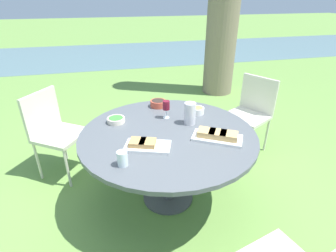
{
  "coord_description": "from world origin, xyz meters",
  "views": [
    {
      "loc": [
        -0.45,
        -1.87,
        1.76
      ],
      "look_at": [
        0.0,
        0.0,
        0.77
      ],
      "focal_mm": 28.0,
      "sensor_mm": 36.0,
      "label": 1
    }
  ],
  "objects": [
    {
      "name": "dining_table",
      "position": [
        0.0,
        0.0,
        0.63
      ],
      "size": [
        1.47,
        1.47,
        0.71
      ],
      "color": "#4C4C51",
      "rests_on": "ground_plane"
    },
    {
      "name": "wine_glass",
      "position": [
        0.05,
        0.28,
        0.82
      ],
      "size": [
        0.06,
        0.06,
        0.17
      ],
      "color": "silver",
      "rests_on": "dining_table"
    },
    {
      "name": "bowl_fries",
      "position": [
        0.36,
        0.31,
        0.74
      ],
      "size": [
        0.13,
        0.13,
        0.06
      ],
      "color": "white",
      "rests_on": "dining_table"
    },
    {
      "name": "bowl_salad",
      "position": [
        -0.41,
        0.29,
        0.73
      ],
      "size": [
        0.16,
        0.16,
        0.05
      ],
      "color": "beige",
      "rests_on": "dining_table"
    },
    {
      "name": "platter_charcuterie",
      "position": [
        -0.22,
        -0.19,
        0.73
      ],
      "size": [
        0.38,
        0.28,
        0.06
      ],
      "color": "white",
      "rests_on": "dining_table"
    },
    {
      "name": "chair_near_left",
      "position": [
        -1.03,
        0.69,
        0.52
      ],
      "size": [
        0.59,
        0.6,
        0.89
      ],
      "color": "beige",
      "rests_on": "ground_plane"
    },
    {
      "name": "bowl_olives",
      "position": [
        0.03,
        0.56,
        0.74
      ],
      "size": [
        0.16,
        0.16,
        0.07
      ],
      "color": "#B74733",
      "rests_on": "dining_table"
    },
    {
      "name": "ground_plane",
      "position": [
        0.0,
        0.0,
        0.0
      ],
      "size": [
        40.0,
        40.0,
        0.0
      ],
      "primitive_type": "plane",
      "color": "#668E42"
    },
    {
      "name": "cup_water_near",
      "position": [
        -0.41,
        -0.38,
        0.76
      ],
      "size": [
        0.07,
        0.07,
        0.11
      ],
      "color": "silver",
      "rests_on": "dining_table"
    },
    {
      "name": "river_strip",
      "position": [
        0.0,
        6.59,
        0.0
      ],
      "size": [
        40.0,
        3.7,
        0.01
      ],
      "color": "slate",
      "rests_on": "ground_plane"
    },
    {
      "name": "platter_bread_main",
      "position": [
        0.36,
        -0.2,
        0.74
      ],
      "size": [
        0.43,
        0.36,
        0.07
      ],
      "color": "white",
      "rests_on": "dining_table"
    },
    {
      "name": "water_pitcher",
      "position": [
        0.23,
        0.12,
        0.8
      ],
      "size": [
        0.11,
        0.1,
        0.19
      ],
      "color": "silver",
      "rests_on": "dining_table"
    },
    {
      "name": "chair_far_back",
      "position": [
        1.17,
        0.65,
        0.52
      ],
      "size": [
        0.58,
        0.59,
        0.89
      ],
      "color": "beige",
      "rests_on": "ground_plane"
    }
  ]
}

